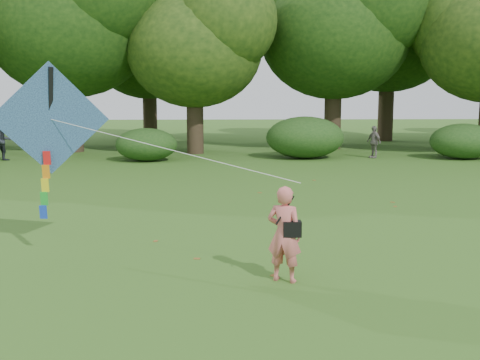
{
  "coord_description": "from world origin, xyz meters",
  "views": [
    {
      "loc": [
        -0.83,
        -8.9,
        3.2
      ],
      "look_at": [
        -0.46,
        2.0,
        1.5
      ],
      "focal_mm": 45.0,
      "sensor_mm": 36.0,
      "label": 1
    }
  ],
  "objects_px": {
    "bystander_right": "(374,142)",
    "flying_kite": "(51,122)",
    "bystander_left": "(3,141)",
    "man_kite_flyer": "(284,234)"
  },
  "relations": [
    {
      "from": "bystander_left",
      "to": "flying_kite",
      "type": "xyz_separation_m",
      "value": [
        6.22,
        -14.89,
        1.67
      ]
    },
    {
      "from": "bystander_left",
      "to": "man_kite_flyer",
      "type": "bearing_deg",
      "value": -105.17
    },
    {
      "from": "flying_kite",
      "to": "man_kite_flyer",
      "type": "bearing_deg",
      "value": -22.48
    },
    {
      "from": "bystander_left",
      "to": "flying_kite",
      "type": "height_order",
      "value": "flying_kite"
    },
    {
      "from": "man_kite_flyer",
      "to": "bystander_left",
      "type": "relative_size",
      "value": 0.91
    },
    {
      "from": "man_kite_flyer",
      "to": "flying_kite",
      "type": "xyz_separation_m",
      "value": [
        -4.2,
        1.74,
        1.74
      ]
    },
    {
      "from": "bystander_right",
      "to": "flying_kite",
      "type": "bearing_deg",
      "value": -59.56
    },
    {
      "from": "man_kite_flyer",
      "to": "flying_kite",
      "type": "distance_m",
      "value": 4.87
    },
    {
      "from": "man_kite_flyer",
      "to": "flying_kite",
      "type": "relative_size",
      "value": 0.29
    },
    {
      "from": "bystander_right",
      "to": "bystander_left",
      "type": "bearing_deg",
      "value": -114.45
    }
  ]
}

